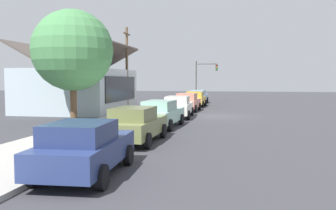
{
  "coord_description": "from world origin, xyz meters",
  "views": [
    {
      "loc": [
        -27.58,
        -1.71,
        2.76
      ],
      "look_at": [
        -2.61,
        3.18,
        0.98
      ],
      "focal_mm": 38.29,
      "sensor_mm": 36.0,
      "label": 1
    }
  ],
  "objects": [
    {
      "name": "car_mustard",
      "position": [
        9.2,
        2.61,
        0.81
      ],
      "size": [
        4.34,
        2.03,
        1.59
      ],
      "rotation": [
        0.0,
        0.0,
        -0.01
      ],
      "color": "gold",
      "rests_on": "ground"
    },
    {
      "name": "sidewalk_curb",
      "position": [
        0.0,
        5.6,
        0.08
      ],
      "size": [
        60.0,
        4.2,
        0.16
      ],
      "primitive_type": "cube",
      "color": "#A3A099",
      "rests_on": "ground"
    },
    {
      "name": "ground_plane",
      "position": [
        0.0,
        0.0,
        0.0
      ],
      "size": [
        120.0,
        120.0,
        0.0
      ],
      "primitive_type": "plane",
      "color": "#38383D"
    },
    {
      "name": "car_coral",
      "position": [
        3.79,
        2.67,
        0.81
      ],
      "size": [
        4.35,
        2.07,
        1.59
      ],
      "rotation": [
        0.0,
        0.0,
        -0.03
      ],
      "color": "#EA8C75",
      "rests_on": "ground"
    },
    {
      "name": "traffic_light_main",
      "position": [
        18.31,
        2.54,
        3.49
      ],
      "size": [
        0.37,
        2.79,
        5.2
      ],
      "color": "#383833",
      "rests_on": "ground"
    },
    {
      "name": "utility_pole_wooden",
      "position": [
        3.62,
        8.2,
        3.93
      ],
      "size": [
        1.8,
        0.24,
        7.5
      ],
      "color": "brown",
      "rests_on": "ground"
    },
    {
      "name": "car_seafoam",
      "position": [
        -7.36,
        2.66,
        0.82
      ],
      "size": [
        4.91,
        2.13,
        1.59
      ],
      "rotation": [
        0.0,
        0.0,
        -0.05
      ],
      "color": "#9ED1BC",
      "rests_on": "ground"
    },
    {
      "name": "shade_tree",
      "position": [
        -5.3,
        9.11,
        4.71
      ],
      "size": [
        5.38,
        5.38,
        7.41
      ],
      "color": "brown",
      "rests_on": "ground"
    },
    {
      "name": "car_ivory",
      "position": [
        -1.76,
        2.6,
        0.82
      ],
      "size": [
        4.9,
        2.15,
        1.59
      ],
      "rotation": [
        0.0,
        0.0,
        0.04
      ],
      "color": "silver",
      "rests_on": "ground"
    },
    {
      "name": "car_skyblue",
      "position": [
        14.5,
        2.89,
        0.82
      ],
      "size": [
        4.86,
        2.06,
        1.59
      ],
      "rotation": [
        0.0,
        0.0,
        -0.02
      ],
      "color": "#8CB7E0",
      "rests_on": "ground"
    },
    {
      "name": "car_navy",
      "position": [
        -18.06,
        2.61,
        0.81
      ],
      "size": [
        4.45,
        2.25,
        1.59
      ],
      "rotation": [
        0.0,
        0.0,
        0.06
      ],
      "color": "navy",
      "rests_on": "ground"
    },
    {
      "name": "fire_hydrant_red",
      "position": [
        -15.27,
        4.2,
        0.5
      ],
      "size": [
        0.22,
        0.22,
        0.71
      ],
      "color": "red",
      "rests_on": "sidewalk_curb"
    },
    {
      "name": "car_olive",
      "position": [
        -12.49,
        2.69,
        0.81
      ],
      "size": [
        4.59,
        2.06,
        1.59
      ],
      "rotation": [
        0.0,
        0.0,
        -0.02
      ],
      "color": "olive",
      "rests_on": "ground"
    },
    {
      "name": "storefront_building",
      "position": [
        1.7,
        11.98,
        1.99
      ],
      "size": [
        10.12,
        8.04,
        5.86
      ],
      "color": "#ADBCC6",
      "rests_on": "ground"
    }
  ]
}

